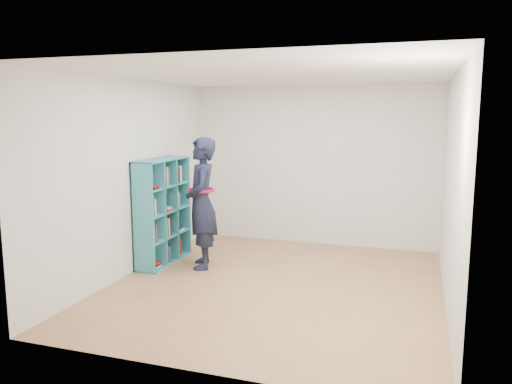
% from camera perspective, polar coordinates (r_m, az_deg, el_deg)
% --- Properties ---
extents(floor, '(4.50, 4.50, 0.00)m').
position_cam_1_polar(floor, '(6.38, 2.22, -10.65)').
color(floor, '#946843').
rests_on(floor, ground).
extents(ceiling, '(4.50, 4.50, 0.00)m').
position_cam_1_polar(ceiling, '(6.04, 2.37, 13.31)').
color(ceiling, white).
rests_on(ceiling, wall_back).
extents(wall_left, '(0.02, 4.50, 2.60)m').
position_cam_1_polar(wall_left, '(6.89, -13.91, 1.67)').
color(wall_left, silver).
rests_on(wall_left, floor).
extents(wall_right, '(0.02, 4.50, 2.60)m').
position_cam_1_polar(wall_right, '(5.86, 21.47, 0.09)').
color(wall_right, silver).
rests_on(wall_right, floor).
extents(wall_back, '(4.00, 0.02, 2.60)m').
position_cam_1_polar(wall_back, '(8.25, 6.61, 3.00)').
color(wall_back, silver).
rests_on(wall_back, floor).
extents(wall_front, '(4.00, 0.02, 2.60)m').
position_cam_1_polar(wall_front, '(3.99, -6.65, -3.19)').
color(wall_front, silver).
rests_on(wall_front, floor).
extents(bookshelf, '(0.33, 1.13, 1.51)m').
position_cam_1_polar(bookshelf, '(7.31, -10.77, -2.30)').
color(bookshelf, teal).
rests_on(bookshelf, floor).
extents(person, '(0.68, 0.79, 1.82)m').
position_cam_1_polar(person, '(6.96, -6.24, -1.27)').
color(person, black).
rests_on(person, floor).
extents(smartphone, '(0.07, 0.11, 0.15)m').
position_cam_1_polar(smartphone, '(7.02, -7.57, -0.22)').
color(smartphone, silver).
rests_on(smartphone, person).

